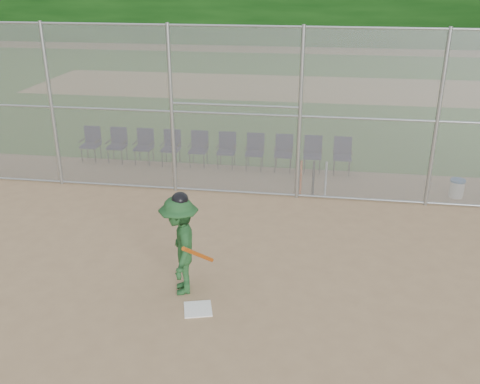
# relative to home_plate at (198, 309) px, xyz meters

# --- Properties ---
(ground) EXTENTS (100.00, 100.00, 0.00)m
(ground) POSITION_rel_home_plate_xyz_m (0.33, -0.12, -0.01)
(ground) COLOR tan
(ground) RESTS_ON ground
(grass_strip) EXTENTS (100.00, 100.00, 0.00)m
(grass_strip) POSITION_rel_home_plate_xyz_m (0.33, 17.88, -0.00)
(grass_strip) COLOR #2C5E1C
(grass_strip) RESTS_ON ground
(dirt_patch_far) EXTENTS (24.00, 24.00, 0.00)m
(dirt_patch_far) POSITION_rel_home_plate_xyz_m (0.33, 17.88, -0.00)
(dirt_patch_far) COLOR tan
(dirt_patch_far) RESTS_ON ground
(backstop_fence) EXTENTS (16.09, 0.09, 4.00)m
(backstop_fence) POSITION_rel_home_plate_xyz_m (0.33, 4.88, 2.06)
(backstop_fence) COLOR gray
(backstop_fence) RESTS_ON ground
(home_plate) EXTENTS (0.54, 0.54, 0.02)m
(home_plate) POSITION_rel_home_plate_xyz_m (0.00, 0.00, 0.00)
(home_plate) COLOR white
(home_plate) RESTS_ON ground
(batter_at_plate) EXTENTS (1.05, 1.36, 1.81)m
(batter_at_plate) POSITION_rel_home_plate_xyz_m (-0.39, 0.51, 0.87)
(batter_at_plate) COLOR #1E4C23
(batter_at_plate) RESTS_ON ground
(water_cooler) EXTENTS (0.35, 0.35, 0.45)m
(water_cooler) POSITION_rel_home_plate_xyz_m (5.14, 5.48, 0.22)
(water_cooler) COLOR white
(water_cooler) RESTS_ON ground
(spare_bats) EXTENTS (0.66, 0.34, 0.84)m
(spare_bats) POSITION_rel_home_plate_xyz_m (1.71, 5.12, 0.40)
(spare_bats) COLOR #D84C14
(spare_bats) RESTS_ON ground
(chair_0) EXTENTS (0.54, 0.52, 0.96)m
(chair_0) POSITION_rel_home_plate_xyz_m (-4.63, 6.70, 0.47)
(chair_0) COLOR #0E1036
(chair_0) RESTS_ON ground
(chair_1) EXTENTS (0.54, 0.52, 0.96)m
(chair_1) POSITION_rel_home_plate_xyz_m (-3.84, 6.70, 0.47)
(chair_1) COLOR #0E1036
(chair_1) RESTS_ON ground
(chair_2) EXTENTS (0.54, 0.52, 0.96)m
(chair_2) POSITION_rel_home_plate_xyz_m (-3.06, 6.70, 0.47)
(chair_2) COLOR #0E1036
(chair_2) RESTS_ON ground
(chair_3) EXTENTS (0.54, 0.52, 0.96)m
(chair_3) POSITION_rel_home_plate_xyz_m (-2.27, 6.70, 0.47)
(chair_3) COLOR #0E1036
(chair_3) RESTS_ON ground
(chair_4) EXTENTS (0.54, 0.52, 0.96)m
(chair_4) POSITION_rel_home_plate_xyz_m (-1.49, 6.70, 0.47)
(chair_4) COLOR #0E1036
(chair_4) RESTS_ON ground
(chair_5) EXTENTS (0.54, 0.52, 0.96)m
(chair_5) POSITION_rel_home_plate_xyz_m (-0.70, 6.70, 0.47)
(chair_5) COLOR #0E1036
(chair_5) RESTS_ON ground
(chair_6) EXTENTS (0.54, 0.52, 0.96)m
(chair_6) POSITION_rel_home_plate_xyz_m (0.08, 6.70, 0.47)
(chair_6) COLOR #0E1036
(chair_6) RESTS_ON ground
(chair_7) EXTENTS (0.54, 0.52, 0.96)m
(chair_7) POSITION_rel_home_plate_xyz_m (0.86, 6.70, 0.47)
(chair_7) COLOR #0E1036
(chair_7) RESTS_ON ground
(chair_8) EXTENTS (0.54, 0.52, 0.96)m
(chair_8) POSITION_rel_home_plate_xyz_m (1.65, 6.70, 0.47)
(chair_8) COLOR #0E1036
(chair_8) RESTS_ON ground
(chair_9) EXTENTS (0.54, 0.52, 0.96)m
(chair_9) POSITION_rel_home_plate_xyz_m (2.43, 6.70, 0.47)
(chair_9) COLOR #0E1036
(chair_9) RESTS_ON ground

